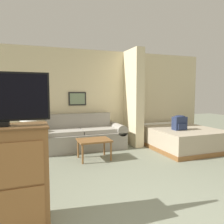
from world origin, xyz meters
The scene contains 8 objects.
wall_back centered at (0.00, 4.33, 1.29)m, with size 7.36×0.16×2.60m.
wall_partition_pillar centered at (1.21, 3.84, 1.30)m, with size 0.24×0.85×2.60m.
couch centered at (-0.26, 3.85, 0.32)m, with size 2.24×0.84×0.89m.
coffee_table centered at (-0.18, 2.89, 0.38)m, with size 0.69×0.54×0.43m.
side_table centered at (-1.51, 3.77, 0.45)m, with size 0.42×0.42×0.55m.
table_lamp centered at (-1.51, 3.77, 0.86)m, with size 0.37×0.37×0.44m.
bed centered at (2.21, 3.17, 0.27)m, with size 1.62×2.13×0.53m.
backpack centered at (1.98, 2.82, 0.71)m, with size 0.32×0.23×0.36m.
Camera 1 is at (-1.42, -1.59, 1.46)m, focal length 35.00 mm.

